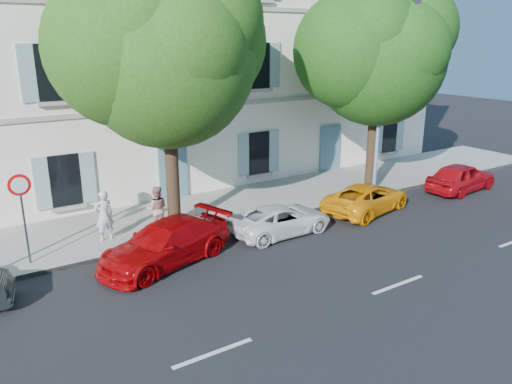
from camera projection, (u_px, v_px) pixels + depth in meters
ground at (310, 240)px, 17.51m from camera, size 90.00×90.00×0.00m
sidewalk at (244, 204)px, 21.06m from camera, size 36.00×4.50×0.15m
kerb at (273, 219)px, 19.31m from camera, size 36.00×0.16×0.16m
building at (180, 55)px, 23.93m from camera, size 28.00×7.00×12.00m
car_red_coupe at (165, 243)px, 15.51m from camera, size 4.90×3.12×1.32m
car_white_coupe at (281, 220)px, 17.93m from camera, size 3.83×1.79×1.06m
car_yellow_supercar at (367, 198)px, 20.19m from camera, size 4.50×2.81×1.16m
car_red_hatchback at (461, 177)px, 22.91m from camera, size 4.05×1.94×1.34m
tree_left at (166, 59)px, 16.44m from camera, size 5.99×5.99×9.28m
tree_right at (378, 59)px, 21.60m from camera, size 5.85×5.85×9.01m
road_sign at (21, 200)px, 14.74m from camera, size 0.65×0.11×2.83m
street_lamp at (384, 88)px, 21.22m from camera, size 0.37×1.75×8.14m
pedestrian_a at (104, 215)px, 16.88m from camera, size 0.67×0.47×1.75m
pedestrian_b at (157, 209)px, 17.70m from camera, size 0.98×0.89×1.65m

